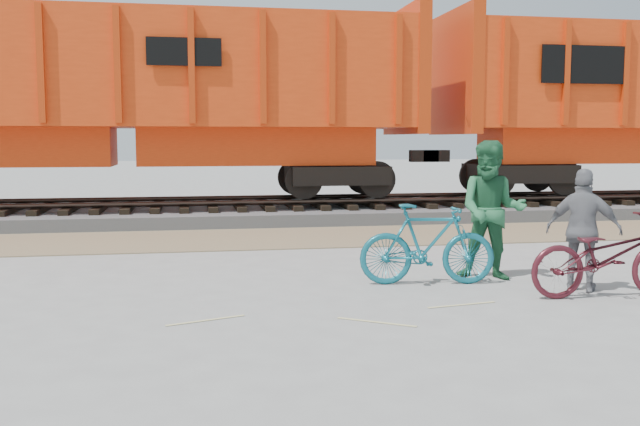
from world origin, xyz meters
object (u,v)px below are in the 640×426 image
at_px(bicycle_teal, 427,244).
at_px(person_woman, 584,230).
at_px(hopper_car_center, 125,95).
at_px(person_man, 492,210).
at_px(bicycle_maroon, 608,256).

bearing_deg(bicycle_teal, person_woman, -104.10).
height_order(hopper_car_center, person_man, hopper_car_center).
distance_m(hopper_car_center, person_man, 10.11).
bearing_deg(bicycle_maroon, person_woman, 16.85).
distance_m(hopper_car_center, person_woman, 11.39).
bearing_deg(bicycle_maroon, hopper_car_center, 37.40).
xyz_separation_m(bicycle_teal, person_woman, (1.84, -0.76, 0.24)).
height_order(bicycle_teal, bicycle_maroon, bicycle_teal).
xyz_separation_m(bicycle_maroon, person_man, (-0.94, 1.36, 0.45)).
relative_size(hopper_car_center, bicycle_maroon, 7.06).
relative_size(person_man, person_woman, 1.22).
relative_size(bicycle_maroon, person_man, 1.02).
relative_size(bicycle_teal, person_woman, 1.15).
bearing_deg(hopper_car_center, person_woman, -54.67).
height_order(person_man, person_woman, person_man).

